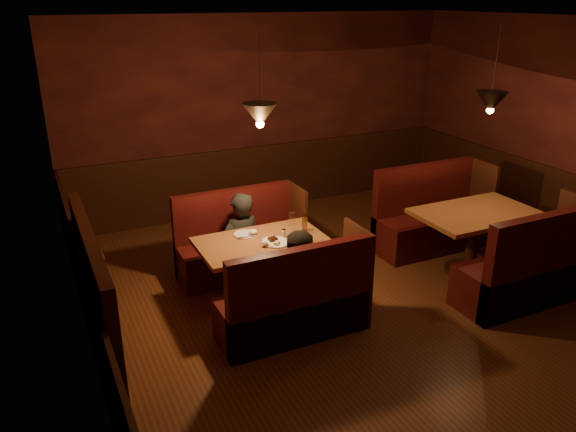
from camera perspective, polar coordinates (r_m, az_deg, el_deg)
name	(u,v)px	position (r m, az deg, el deg)	size (l,w,h in m)	color
room	(376,222)	(5.56, 8.97, -0.61)	(6.02, 7.02, 2.92)	#4F2C1A
main_table	(264,255)	(5.97, -2.49, -3.94)	(1.35, 0.82, 0.95)	brown
main_bench_far	(240,247)	(6.72, -4.90, -3.18)	(1.49, 0.53, 1.01)	black
main_bench_near	(297,307)	(5.47, 0.90, -9.26)	(1.49, 0.53, 1.01)	black
second_table	(475,228)	(6.94, 18.42, -1.12)	(1.39, 0.89, 0.78)	brown
second_bench_far	(430,221)	(7.61, 14.19, -0.54)	(1.54, 0.57, 1.10)	black
second_bench_near	(529,274)	(6.54, 23.31, -5.44)	(1.54, 0.57, 1.10)	black
diner_a	(240,223)	(6.37, -4.88, -0.76)	(0.52, 0.34, 1.43)	black
diner_b	(303,266)	(5.39, 1.57, -5.13)	(0.68, 0.53, 1.41)	black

